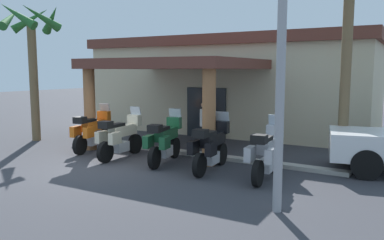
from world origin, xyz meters
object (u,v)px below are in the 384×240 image
at_px(motorcycle_green, 165,141).
at_px(motorcycle_silver, 267,153).
at_px(motorcycle_cream, 120,137).
at_px(motel_building, 232,83).
at_px(pedestrian, 204,122).
at_px(palm_tree_roadside, 31,40).
at_px(motorcycle_black, 211,147).
at_px(motorcycle_orange, 92,131).

relative_size(motorcycle_green, motorcycle_silver, 0.99).
bearing_deg(motorcycle_cream, motorcycle_silver, -93.02).
distance_m(motel_building, pedestrian, 5.34).
height_order(motel_building, motorcycle_green, motel_building).
xyz_separation_m(motorcycle_silver, pedestrian, (-3.25, 2.41, 0.30)).
bearing_deg(motel_building, motorcycle_silver, -59.96).
bearing_deg(motorcycle_cream, palm_tree_roadside, 78.56).
xyz_separation_m(motel_building, motorcycle_black, (3.00, -7.44, -1.50)).
distance_m(motorcycle_black, motorcycle_silver, 1.64).
distance_m(motorcycle_orange, pedestrian, 3.96).
height_order(motorcycle_cream, motorcycle_green, same).
bearing_deg(motorcycle_cream, motorcycle_green, -88.62).
bearing_deg(motorcycle_green, palm_tree_roadside, 73.51).
height_order(motel_building, motorcycle_silver, motel_building).
height_order(motorcycle_orange, palm_tree_roadside, palm_tree_roadside).
relative_size(motorcycle_orange, pedestrian, 1.27).
bearing_deg(motorcycle_black, palm_tree_roadside, 80.36).
height_order(motel_building, palm_tree_roadside, palm_tree_roadside).
height_order(motorcycle_green, motorcycle_black, same).
bearing_deg(motorcycle_green, motel_building, -1.94).
bearing_deg(motel_building, pedestrian, -76.47).
relative_size(motel_building, palm_tree_roadside, 2.43).
distance_m(motel_building, motorcycle_black, 8.16).
xyz_separation_m(motorcycle_orange, motorcycle_silver, (6.57, -0.27, 0.00)).
xyz_separation_m(motorcycle_orange, pedestrian, (3.32, 2.13, 0.30)).
bearing_deg(motorcycle_silver, motorcycle_black, 85.12).
bearing_deg(motorcycle_silver, motorcycle_cream, 85.78).
distance_m(motorcycle_cream, motorcycle_black, 3.29).
xyz_separation_m(motorcycle_green, pedestrian, (0.03, 2.35, 0.30)).
height_order(motorcycle_cream, pedestrian, pedestrian).
bearing_deg(motorcycle_black, motorcycle_green, 81.59).
distance_m(motorcycle_orange, motorcycle_silver, 6.58).
relative_size(motorcycle_silver, palm_tree_roadside, 0.40).
relative_size(motorcycle_cream, motorcycle_silver, 1.00).
xyz_separation_m(motorcycle_orange, palm_tree_roadside, (-3.45, 0.27, 3.31)).
relative_size(motorcycle_silver, pedestrian, 1.28).
bearing_deg(palm_tree_roadside, motel_building, 51.98).
bearing_deg(motel_building, motorcycle_orange, -107.09).
distance_m(motorcycle_orange, motorcycle_black, 4.94).
height_order(motorcycle_green, motorcycle_silver, same).
bearing_deg(motorcycle_cream, motorcycle_black, -92.70).
xyz_separation_m(motorcycle_black, motorcycle_silver, (1.64, 0.02, 0.00)).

